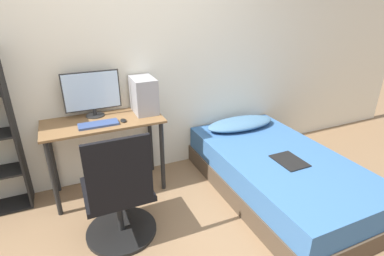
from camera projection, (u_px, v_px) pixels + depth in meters
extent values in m
cube|color=silver|center=(129.00, 62.00, 3.00)|extent=(8.00, 0.05, 2.50)
cube|color=brown|center=(103.00, 122.00, 2.83)|extent=(1.11, 0.51, 0.02)
cylinder|color=black|center=(53.00, 180.00, 2.63)|extent=(0.04, 0.04, 0.76)
cylinder|color=black|center=(162.00, 157.00, 3.01)|extent=(0.04, 0.04, 0.76)
cylinder|color=black|center=(53.00, 159.00, 2.97)|extent=(0.04, 0.04, 0.76)
cylinder|color=black|center=(150.00, 140.00, 3.35)|extent=(0.04, 0.04, 0.76)
cube|color=black|center=(15.00, 132.00, 2.66)|extent=(0.02, 0.27, 1.50)
cylinder|color=black|center=(122.00, 230.00, 2.57)|extent=(0.59, 0.59, 0.03)
cylinder|color=black|center=(119.00, 210.00, 2.48)|extent=(0.05, 0.05, 0.39)
cube|color=black|center=(117.00, 189.00, 2.40)|extent=(0.51, 0.51, 0.04)
cube|color=black|center=(119.00, 173.00, 2.08)|extent=(0.46, 0.04, 0.53)
cube|color=#4C3D2D|center=(277.00, 183.00, 3.07)|extent=(1.11, 1.98, 0.19)
cube|color=#38669E|center=(279.00, 165.00, 2.98)|extent=(1.08, 1.94, 0.24)
ellipsoid|color=teal|center=(241.00, 123.00, 3.52)|extent=(0.85, 0.36, 0.11)
cube|color=black|center=(289.00, 161.00, 2.82)|extent=(0.24, 0.32, 0.01)
cylinder|color=black|center=(95.00, 115.00, 2.93)|extent=(0.18, 0.18, 0.01)
cylinder|color=black|center=(95.00, 112.00, 2.92)|extent=(0.04, 0.04, 0.07)
cube|color=black|center=(92.00, 91.00, 2.84)|extent=(0.53, 0.01, 0.37)
cube|color=#B2D1EF|center=(92.00, 91.00, 2.83)|extent=(0.50, 0.01, 0.35)
cube|color=#33477A|center=(98.00, 124.00, 2.72)|extent=(0.35, 0.14, 0.02)
cube|color=#99999E|center=(144.00, 95.00, 2.97)|extent=(0.22, 0.33, 0.35)
ellipsoid|color=black|center=(123.00, 120.00, 2.80)|extent=(0.06, 0.09, 0.02)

